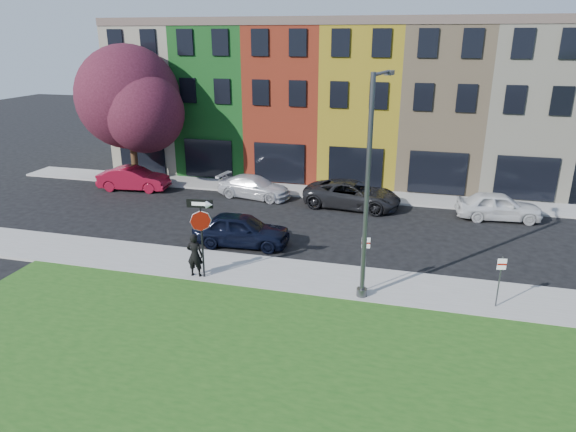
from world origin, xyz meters
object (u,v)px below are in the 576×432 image
(sedan_near, at_px, (241,230))
(street_lamp, at_px, (369,190))
(stop_sign, at_px, (201,223))
(man, at_px, (195,255))

(sedan_near, distance_m, street_lamp, 7.97)
(sedan_near, height_order, street_lamp, street_lamp)
(stop_sign, xyz_separation_m, sedan_near, (0.25, 3.85, -1.69))
(man, xyz_separation_m, street_lamp, (6.81, 0.20, 3.20))
(man, relative_size, sedan_near, 0.39)
(stop_sign, bearing_deg, street_lamp, -5.22)
(man, distance_m, street_lamp, 7.53)
(stop_sign, height_order, sedan_near, stop_sign)
(man, height_order, street_lamp, street_lamp)
(man, distance_m, sedan_near, 3.88)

